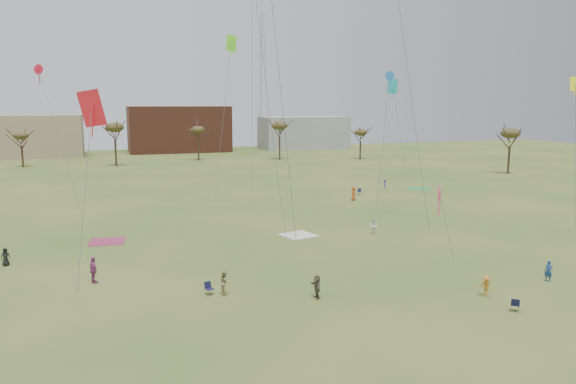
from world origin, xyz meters
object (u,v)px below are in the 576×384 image
object	(u,v)px
camp_chair_right	(359,193)
radio_tower	(263,81)
camp_chair_left	(209,291)
camp_chair_center	(515,307)
flyer_near_right	(549,271)

from	to	relation	value
camp_chair_right	radio_tower	world-z (taller)	radio_tower
camp_chair_left	camp_chair_center	xyz separation A→B (m)	(17.44, -8.99, 0.00)
camp_chair_left	camp_chair_right	size ratio (longest dim) A/B	1.00
camp_chair_center	radio_tower	distance (m)	132.30
camp_chair_left	camp_chair_right	xyz separation A→B (m)	(27.67, 34.41, 0.00)
camp_chair_left	radio_tower	distance (m)	127.60
flyer_near_right	camp_chair_center	distance (m)	7.57
flyer_near_right	camp_chair_left	world-z (taller)	flyer_near_right
camp_chair_right	flyer_near_right	bearing A→B (deg)	-54.87
camp_chair_left	camp_chair_center	size ratio (longest dim) A/B	1.00
camp_chair_center	flyer_near_right	bearing A→B (deg)	-107.78
camp_chair_left	camp_chair_right	distance (m)	44.15
flyer_near_right	camp_chair_left	size ratio (longest dim) A/B	1.76
camp_chair_center	camp_chair_left	bearing A→B (deg)	12.57
camp_chair_center	camp_chair_right	xyz separation A→B (m)	(10.23, 43.40, 0.00)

